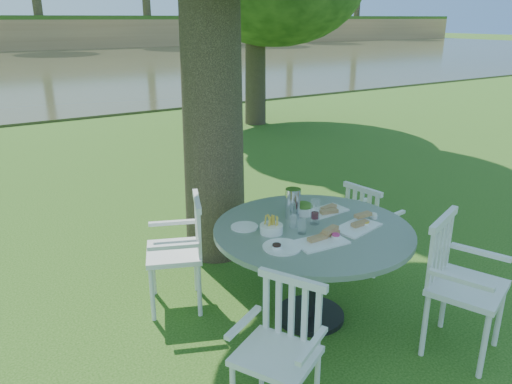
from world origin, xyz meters
TOP-DOWN VIEW (x-y plane):
  - ground at (0.00, 0.00)m, footprint 140.00×140.00m
  - table at (0.00, -0.62)m, footprint 1.54×1.54m
  - chair_ne at (0.99, -0.22)m, footprint 0.46×0.48m
  - chair_nw at (-0.75, 0.12)m, footprint 0.60×0.61m
  - chair_sw at (-0.78, -1.33)m, footprint 0.58×0.59m
  - chair_se at (0.63, -1.45)m, footprint 0.65×0.63m
  - tableware at (-0.03, -0.52)m, footprint 1.12×0.77m

SIDE VIEW (x-z plane):
  - ground at x=0.00m, z-range 0.00..0.00m
  - chair_ne at x=0.99m, z-range 0.08..0.93m
  - chair_sw at x=-0.78m, z-range 0.08..0.96m
  - chair_nw at x=-0.75m, z-range 0.08..1.03m
  - chair_se at x=0.63m, z-range 0.09..1.10m
  - table at x=0.00m, z-range 0.26..1.06m
  - tableware at x=-0.03m, z-range 0.72..0.97m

